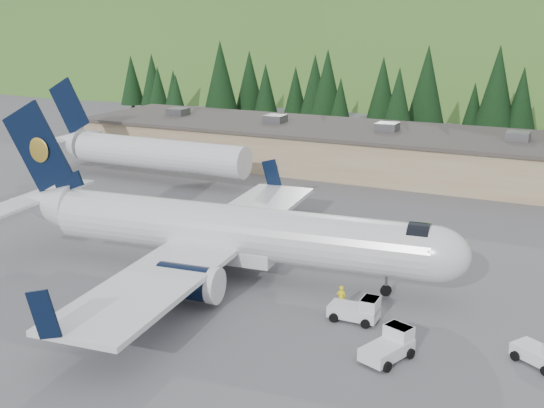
{
  "coord_description": "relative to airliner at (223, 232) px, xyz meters",
  "views": [
    {
      "loc": [
        22.98,
        -41.52,
        18.79
      ],
      "look_at": [
        0.0,
        6.0,
        4.0
      ],
      "focal_mm": 45.0,
      "sensor_mm": 36.0,
      "label": 1
    }
  ],
  "objects": [
    {
      "name": "ramp_worker",
      "position": [
        10.21,
        -2.39,
        -2.41
      ],
      "size": [
        0.74,
        0.61,
        1.75
      ],
      "primitive_type": "imported",
      "rotation": [
        0.0,
        0.0,
        3.49
      ],
      "color": "yellow",
      "rests_on": "ground"
    },
    {
      "name": "tree_line",
      "position": [
        -2.47,
        62.05,
        3.82
      ],
      "size": [
        113.11,
        18.61,
        13.77
      ],
      "color": "black",
      "rests_on": "ground"
    },
    {
      "name": "airliner",
      "position": [
        0.0,
        0.0,
        0.0
      ],
      "size": [
        37.1,
        34.87,
        12.3
      ],
      "rotation": [
        0.0,
        0.0,
        0.1
      ],
      "color": "white",
      "rests_on": "ground"
    },
    {
      "name": "baggage_tug_c",
      "position": [
        14.92,
        -7.21,
        -2.51
      ],
      "size": [
        2.8,
        3.59,
        1.72
      ],
      "rotation": [
        0.0,
        0.0,
        1.21
      ],
      "color": "white",
      "rests_on": "ground"
    },
    {
      "name": "baggage_tug_a",
      "position": [
        11.73,
        -3.39,
        -2.53
      ],
      "size": [
        3.14,
        1.93,
        1.66
      ],
      "rotation": [
        0.0,
        0.0,
        0.01
      ],
      "color": "white",
      "rests_on": "ground"
    },
    {
      "name": "second_airliner",
      "position": [
        -23.85,
        22.11,
        0.05
      ],
      "size": [
        27.5,
        11.0,
        10.05
      ],
      "color": "white",
      "rests_on": "ground"
    },
    {
      "name": "ground",
      "position": [
        1.08,
        0.11,
        -3.28
      ],
      "size": [
        600.0,
        600.0,
        0.0
      ],
      "primitive_type": "plane",
      "color": "slate"
    },
    {
      "name": "terminal_building",
      "position": [
        -3.93,
        38.11,
        -0.66
      ],
      "size": [
        71.0,
        17.0,
        6.1
      ],
      "color": "tan",
      "rests_on": "ground"
    }
  ]
}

